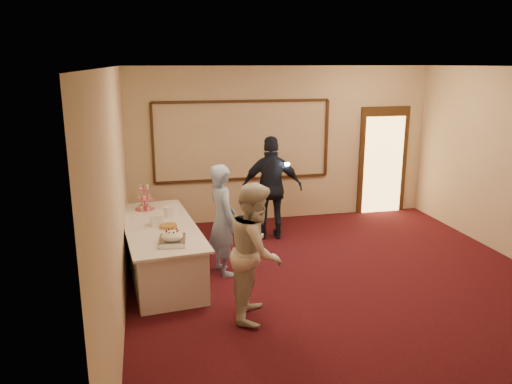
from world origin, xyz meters
TOP-DOWN VIEW (x-y plane):
  - floor at (0.00, 0.00)m, footprint 7.00×7.00m
  - room_walls at (0.00, 0.00)m, footprint 6.04×7.04m
  - wall_molding at (-0.80, 3.47)m, footprint 3.45×0.04m
  - doorway at (2.15, 3.45)m, footprint 1.05×0.07m
  - buffet_table at (-2.50, 1.17)m, footprint 1.26×2.67m
  - pavlova_tray at (-2.36, 0.35)m, footprint 0.37×0.50m
  - cupcake_stand at (-2.70, 2.02)m, footprint 0.31×0.31m
  - plate_stack_a at (-2.53, 1.13)m, footprint 0.21×0.21m
  - plate_stack_b at (-2.33, 1.53)m, footprint 0.20×0.20m
  - tart at (-2.38, 0.97)m, footprint 0.27×0.27m
  - man at (-1.60, 1.02)m, footprint 0.53×0.68m
  - woman at (-1.41, -0.35)m, footprint 0.87×0.98m
  - guest at (-0.51, 2.37)m, footprint 1.14×0.63m
  - camera_flash at (-0.30, 2.14)m, footprint 0.07×0.04m

SIDE VIEW (x-z plane):
  - floor at x=0.00m, z-range 0.00..0.00m
  - buffet_table at x=-2.50m, z-range 0.00..0.77m
  - tart at x=-2.38m, z-range 0.77..0.82m
  - man at x=-1.60m, z-range 0.00..1.66m
  - pavlova_tray at x=-2.36m, z-range 0.76..0.93m
  - woman at x=-1.41m, z-range 0.00..1.69m
  - plate_stack_b at x=-2.33m, z-range 0.77..0.94m
  - plate_stack_a at x=-2.53m, z-range 0.77..0.94m
  - guest at x=-0.51m, z-range 0.00..1.83m
  - cupcake_stand at x=-2.70m, z-range 0.71..1.16m
  - doorway at x=2.15m, z-range -0.02..2.18m
  - camera_flash at x=-0.30m, z-range 1.35..1.40m
  - wall_molding at x=-0.80m, z-range 0.83..2.38m
  - room_walls at x=0.00m, z-range 0.52..3.54m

